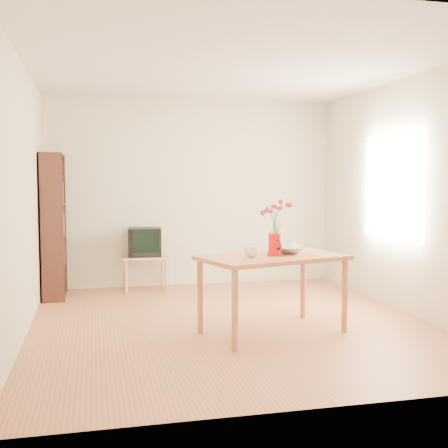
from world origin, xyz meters
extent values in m
plane|color=#A35E3A|center=(0.00, 0.00, 0.00)|extent=(4.50, 4.50, 0.00)
plane|color=white|center=(0.00, 0.00, 2.60)|extent=(4.50, 4.50, 0.00)
plane|color=#EFEAC0|center=(0.00, 2.25, 1.30)|extent=(4.00, 0.00, 4.00)
plane|color=#EFEAC0|center=(0.00, -2.25, 1.30)|extent=(4.00, 0.00, 4.00)
plane|color=#EFEAC0|center=(-2.00, 0.00, 1.30)|extent=(0.00, 4.50, 4.50)
plane|color=#EFEAC0|center=(2.00, 0.00, 1.30)|extent=(0.00, 4.50, 4.50)
plane|color=white|center=(1.98, 0.30, 1.40)|extent=(0.00, 1.30, 1.30)
cube|color=#B8663F|center=(0.30, -0.46, 0.73)|extent=(1.51, 1.12, 0.04)
cylinder|color=#B8663F|center=(-0.20, -0.94, 0.35)|extent=(0.06, 0.06, 0.71)
cylinder|color=#B8663F|center=(0.98, -0.60, 0.35)|extent=(0.06, 0.06, 0.71)
cylinder|color=#B8663F|center=(-0.38, -0.32, 0.35)|extent=(0.06, 0.06, 0.71)
cylinder|color=#B8663F|center=(0.80, 0.03, 0.35)|extent=(0.06, 0.06, 0.71)
cube|color=tan|center=(-0.70, 1.97, 0.45)|extent=(0.60, 0.45, 0.03)
cylinder|color=tan|center=(-0.96, 1.78, 0.22)|extent=(0.04, 0.04, 0.43)
cylinder|color=tan|center=(-0.44, 1.78, 0.22)|extent=(0.04, 0.04, 0.43)
cylinder|color=tan|center=(-0.96, 2.15, 0.22)|extent=(0.04, 0.04, 0.43)
cylinder|color=tan|center=(-0.44, 2.15, 0.22)|extent=(0.04, 0.04, 0.43)
cube|color=black|center=(-1.85, 1.41, 0.90)|extent=(0.28, 0.02, 1.80)
cube|color=black|center=(-1.85, 2.09, 0.90)|extent=(0.28, 0.03, 1.80)
cube|color=black|center=(-1.98, 1.75, 0.90)|extent=(0.02, 0.70, 1.80)
cube|color=black|center=(-1.85, 1.75, 0.04)|extent=(0.27, 0.65, 0.02)
cube|color=black|center=(-1.85, 1.75, 0.40)|extent=(0.27, 0.65, 0.02)
cube|color=black|center=(-1.85, 1.75, 0.78)|extent=(0.27, 0.65, 0.02)
cube|color=black|center=(-1.85, 1.75, 1.16)|extent=(0.27, 0.65, 0.02)
cube|color=black|center=(-1.85, 1.75, 1.52)|extent=(0.27, 0.65, 0.02)
cube|color=black|center=(-1.85, 1.75, 1.78)|extent=(0.27, 0.65, 0.02)
cylinder|color=red|center=(0.32, -0.46, 0.85)|extent=(0.12, 0.12, 0.20)
cylinder|color=red|center=(0.32, -0.46, 0.76)|extent=(0.14, 0.14, 0.02)
cylinder|color=red|center=(0.32, -0.46, 0.96)|extent=(0.13, 0.13, 0.01)
cone|color=red|center=(0.31, -0.51, 0.93)|extent=(0.05, 0.07, 0.06)
torus|color=black|center=(0.33, -0.38, 0.86)|extent=(0.03, 0.10, 0.10)
imported|color=white|center=(0.06, -0.54, 0.80)|extent=(0.17, 0.17, 0.09)
imported|color=white|center=(0.53, -0.19, 0.96)|extent=(0.49, 0.49, 0.42)
imported|color=white|center=(0.49, -0.19, 0.92)|extent=(0.10, 0.10, 0.06)
imported|color=white|center=(0.57, -0.17, 0.92)|extent=(0.09, 0.09, 0.07)
cube|color=black|center=(-0.70, 1.97, 0.65)|extent=(0.46, 0.42, 0.37)
cube|color=black|center=(-0.70, 2.04, 0.67)|extent=(0.32, 0.24, 0.26)
cube|color=black|center=(-0.70, 1.77, 0.67)|extent=(0.34, 0.04, 0.26)
camera|label=1|loc=(-1.36, -5.52, 1.46)|focal=45.00mm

